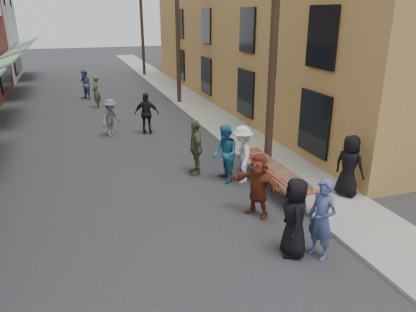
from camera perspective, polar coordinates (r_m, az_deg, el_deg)
ground at (r=10.47m, az=-5.85°, el=-10.80°), size 120.00×120.00×0.00m
sidewalk at (r=25.36m, az=-2.50°, el=7.67°), size 2.20×60.00×0.10m
building_ochre at (r=26.27m, az=11.59°, el=18.60°), size 10.00×28.00×10.00m
utility_pole_near at (r=13.38m, az=9.26°, el=16.02°), size 0.26×0.26×9.00m
utility_pole_mid at (r=24.64m, az=-4.30°, el=17.72°), size 0.26×0.26×9.00m
utility_pole_far at (r=36.38m, az=-9.30°, el=18.11°), size 0.26×0.26×9.00m
serving_table at (r=12.67m, az=9.32°, el=-1.80°), size 0.70×4.00×0.75m
catering_tray_sausage at (r=11.32m, az=13.19°, el=-4.30°), size 0.50×0.33×0.08m
catering_tray_foil_b at (r=11.83m, az=11.57°, el=-3.12°), size 0.50×0.33×0.08m
catering_tray_buns at (r=12.39m, az=9.98°, el=-1.95°), size 0.50×0.33×0.08m
catering_tray_foil_d at (r=12.97m, az=8.53°, el=-0.88°), size 0.50×0.33×0.08m
catering_tray_buns_end at (r=13.56m, az=7.20°, el=0.10°), size 0.50×0.33×0.08m
condiment_jar_a at (r=10.98m, az=13.02°, el=-5.06°), size 0.07×0.07×0.08m
condiment_jar_b at (r=11.06m, az=12.75°, el=-4.86°), size 0.07×0.07×0.08m
condiment_jar_c at (r=11.14m, az=12.49°, el=-4.66°), size 0.07×0.07×0.08m
cup_stack at (r=11.23m, az=14.73°, el=-4.54°), size 0.08×0.08×0.12m
guest_front_a at (r=9.38m, az=12.11°, el=-8.44°), size 0.86×1.06×1.87m
guest_front_b at (r=9.43m, az=15.72°, el=-8.54°), size 0.64×0.79×1.89m
guest_front_c at (r=13.12m, az=2.42°, el=0.32°), size 0.73×0.93×1.90m
guest_front_d at (r=13.11m, az=4.86°, el=0.23°), size 1.02×1.37×1.89m
guest_front_e at (r=13.74m, az=-1.75°, el=1.23°), size 0.54×1.15×1.91m
guest_queue_back at (r=11.01m, az=7.05°, el=-4.06°), size 1.28×1.68×1.77m
server at (r=12.58m, az=19.26°, el=-1.30°), size 0.91×1.07×1.85m
passerby_left at (r=18.57m, az=-13.51°, el=5.23°), size 1.22×1.21×1.69m
passerby_mid at (r=18.66m, az=-8.61°, el=5.92°), size 1.19×0.79×1.88m
passerby_right at (r=24.56m, az=-15.45°, el=8.68°), size 0.52×0.72×1.85m
passerby_far at (r=27.26m, az=-16.89°, el=9.57°), size 1.09×1.14×1.86m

